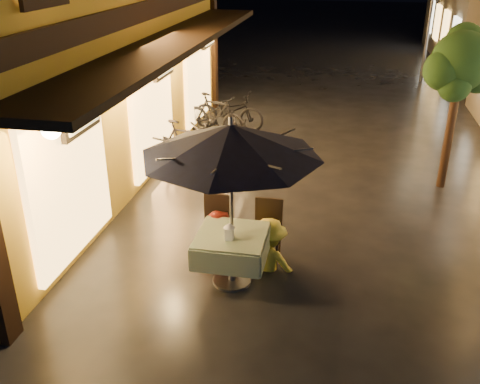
% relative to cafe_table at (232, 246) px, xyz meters
% --- Properties ---
extents(ground, '(90.00, 90.00, 0.00)m').
position_rel_cafe_table_xyz_m(ground, '(1.03, -0.38, -0.59)').
color(ground, black).
rests_on(ground, ground).
extents(street_tree, '(1.43, 1.20, 3.15)m').
position_rel_cafe_table_xyz_m(street_tree, '(3.45, 4.13, 1.83)').
color(street_tree, black).
rests_on(street_tree, ground).
extents(cafe_table, '(0.99, 0.99, 0.78)m').
position_rel_cafe_table_xyz_m(cafe_table, '(0.00, 0.00, 0.00)').
color(cafe_table, '#59595E').
rests_on(cafe_table, ground).
extents(patio_umbrella, '(2.41, 2.41, 2.46)m').
position_rel_cafe_table_xyz_m(patio_umbrella, '(-0.00, -0.00, 1.56)').
color(patio_umbrella, '#59595E').
rests_on(patio_umbrella, ground).
extents(cafe_chair_left, '(0.42, 0.42, 0.97)m').
position_rel_cafe_table_xyz_m(cafe_chair_left, '(-0.40, 0.74, -0.05)').
color(cafe_chair_left, black).
rests_on(cafe_chair_left, ground).
extents(cafe_chair_right, '(0.42, 0.42, 0.97)m').
position_rel_cafe_table_xyz_m(cafe_chair_right, '(0.40, 0.74, -0.05)').
color(cafe_chair_right, black).
rests_on(cafe_chair_right, ground).
extents(table_lantern, '(0.16, 0.16, 0.25)m').
position_rel_cafe_table_xyz_m(table_lantern, '(-0.00, -0.15, 0.33)').
color(table_lantern, white).
rests_on(table_lantern, cafe_table).
extents(person_orange, '(0.87, 0.74, 1.60)m').
position_rel_cafe_table_xyz_m(person_orange, '(-0.36, 0.56, 0.21)').
color(person_orange, red).
rests_on(person_orange, ground).
extents(person_yellow, '(1.03, 0.65, 1.52)m').
position_rel_cafe_table_xyz_m(person_yellow, '(0.45, 0.51, 0.17)').
color(person_yellow, yellow).
rests_on(person_yellow, ground).
extents(bicycle_0, '(1.79, 0.76, 0.92)m').
position_rel_cafe_table_xyz_m(bicycle_0, '(-1.30, 3.36, -0.13)').
color(bicycle_0, black).
rests_on(bicycle_0, ground).
extents(bicycle_1, '(1.90, 0.87, 1.10)m').
position_rel_cafe_table_xyz_m(bicycle_1, '(-1.81, 3.92, -0.04)').
color(bicycle_1, black).
rests_on(bicycle_1, ground).
extents(bicycle_2, '(1.87, 0.80, 0.95)m').
position_rel_cafe_table_xyz_m(bicycle_2, '(-1.42, 4.68, -0.11)').
color(bicycle_2, black).
rests_on(bicycle_2, ground).
extents(bicycle_3, '(1.89, 1.18, 1.10)m').
position_rel_cafe_table_xyz_m(bicycle_3, '(-1.73, 6.22, -0.04)').
color(bicycle_3, black).
rests_on(bicycle_3, ground).
extents(bicycle_4, '(1.96, 0.84, 1.00)m').
position_rel_cafe_table_xyz_m(bicycle_4, '(-1.55, 6.88, -0.09)').
color(bicycle_4, black).
rests_on(bicycle_4, ground).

